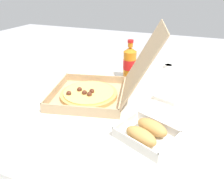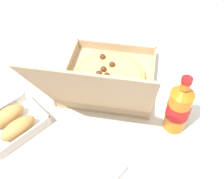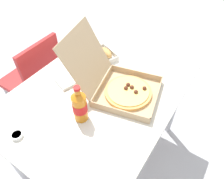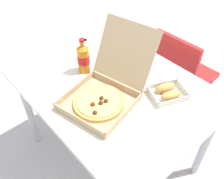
# 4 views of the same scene
# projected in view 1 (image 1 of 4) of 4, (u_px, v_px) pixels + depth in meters

# --- Properties ---
(dining_table) EXTENTS (1.15, 0.86, 0.73)m
(dining_table) POSITION_uv_depth(u_px,v_px,m) (124.00, 111.00, 1.06)
(dining_table) COLOR silver
(dining_table) RESTS_ON ground_plane
(pizza_box_open) EXTENTS (0.44, 0.55, 0.34)m
(pizza_box_open) POSITION_uv_depth(u_px,v_px,m) (98.00, 88.00, 0.98)
(pizza_box_open) COLOR tan
(pizza_box_open) RESTS_ON dining_table
(bread_side_box) EXTENTS (0.21, 0.23, 0.06)m
(bread_side_box) POSITION_uv_depth(u_px,v_px,m) (146.00, 133.00, 0.73)
(bread_side_box) COLOR white
(bread_side_box) RESTS_ON dining_table
(cola_bottle) EXTENTS (0.07, 0.07, 0.22)m
(cola_bottle) POSITION_uv_depth(u_px,v_px,m) (130.00, 63.00, 1.17)
(cola_bottle) COLOR orange
(cola_bottle) RESTS_ON dining_table
(paper_menu) EXTENTS (0.25, 0.22, 0.00)m
(paper_menu) POSITION_uv_depth(u_px,v_px,m) (104.00, 64.00, 1.42)
(paper_menu) COLOR white
(paper_menu) RESTS_ON dining_table
(napkin_pile) EXTENTS (0.14, 0.14, 0.02)m
(napkin_pile) POSITION_uv_depth(u_px,v_px,m) (168.00, 97.00, 0.99)
(napkin_pile) COLOR white
(napkin_pile) RESTS_ON dining_table
(dipping_sauce_cup) EXTENTS (0.06, 0.06, 0.02)m
(dipping_sauce_cup) POSITION_uv_depth(u_px,v_px,m) (168.00, 66.00, 1.36)
(dipping_sauce_cup) COLOR white
(dipping_sauce_cup) RESTS_ON dining_table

